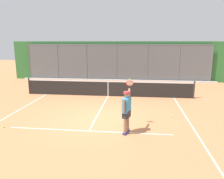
{
  "coord_description": "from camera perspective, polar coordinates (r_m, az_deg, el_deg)",
  "views": [
    {
      "loc": [
        -1.81,
        9.24,
        3.38
      ],
      "look_at": [
        -0.58,
        -1.4,
        1.05
      ],
      "focal_mm": 35.42,
      "sensor_mm": 36.0,
      "label": 1
    }
  ],
  "objects": [
    {
      "name": "ground_plane",
      "position": [
        10.0,
        -4.26,
        -7.51
      ],
      "size": [
        60.0,
        60.0,
        0.0
      ],
      "primitive_type": "plane",
      "color": "#C67A4C"
    },
    {
      "name": "court_line_markings",
      "position": [
        8.47,
        -6.43,
        -11.3
      ],
      "size": [
        8.21,
        10.29,
        0.01
      ],
      "color": "white",
      "rests_on": "ground"
    },
    {
      "name": "tennis_ball_by_sideline",
      "position": [
        10.56,
        15.23,
        -6.66
      ],
      "size": [
        0.07,
        0.07,
        0.07
      ],
      "primitive_type": "sphere",
      "color": "#D6E042",
      "rests_on": "ground"
    },
    {
      "name": "fence_backdrop",
      "position": [
        19.84,
        1.37,
        7.37
      ],
      "size": [
        18.81,
        1.37,
        3.4
      ],
      "color": "#565B60",
      "rests_on": "ground"
    },
    {
      "name": "tennis_net",
      "position": [
        13.9,
        -1.02,
        0.28
      ],
      "size": [
        10.55,
        0.09,
        1.07
      ],
      "color": "#2D2D2D",
      "rests_on": "ground"
    },
    {
      "name": "tennis_player",
      "position": [
        8.21,
        3.78,
        -5.05
      ],
      "size": [
        0.39,
        1.38,
        1.9
      ],
      "rotation": [
        0.0,
        0.0,
        -1.87
      ],
      "color": "navy",
      "rests_on": "ground"
    },
    {
      "name": "tennis_ball_near_baseline",
      "position": [
        9.97,
        -26.19,
        -8.67
      ],
      "size": [
        0.07,
        0.07,
        0.07
      ],
      "primitive_type": "sphere",
      "color": "#C1D138",
      "rests_on": "ground"
    }
  ]
}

